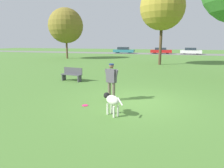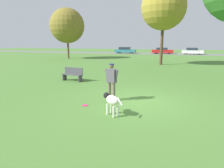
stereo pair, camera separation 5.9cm
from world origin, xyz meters
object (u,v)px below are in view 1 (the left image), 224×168
Objects in this scene: frisbee at (85,105)px; parked_car_white at (191,51)px; parked_car_red at (161,51)px; person at (111,79)px; tree_mid_center at (162,8)px; parked_car_teal at (124,50)px; dog at (112,101)px; tree_far_left at (66,26)px; park_bench at (72,74)px.

frisbee is 36.95m from parked_car_white.
parked_car_red reaches higher than frisbee.
parked_car_red is at bearing 106.77° from person.
tree_mid_center reaches higher than frisbee.
parked_car_white is at bearing 79.99° from frisbee.
tree_mid_center reaches higher than parked_car_teal.
parked_car_red is at bearing -176.96° from parked_car_white.
person is 0.37× the size of parked_car_red.
dog is at bearing -26.78° from frisbee.
tree_far_left is (-12.79, 18.91, 3.81)m from person.
tree_mid_center is at bearing -55.44° from dog.
parked_car_teal is (-8.02, 34.87, -0.27)m from person.
parked_car_red reaches higher than park_bench.
frisbee is 0.06× the size of parked_car_red.
frisbee is 0.06× the size of parked_car_white.
park_bench is at bearing -59.55° from tree_far_left.
frisbee is at bearing -58.87° from tree_far_left.
frisbee is at bearing -111.73° from person.
person is 23.15m from tree_far_left.
frisbee is at bearing -80.30° from parked_car_teal.
parked_car_white is at bearing 77.48° from tree_mid_center.
parked_car_teal is 1.06× the size of parked_car_red.
parked_car_teal is at bearing -40.56° from dog.
person is 35.78m from parked_car_teal.
parked_car_teal is at bearing -176.19° from parked_car_red.
parked_car_teal reaches higher than frisbee.
tree_mid_center is 1.91× the size of parked_car_red.
tree_mid_center is 5.68× the size of park_bench.
frisbee is at bearing -96.57° from tree_mid_center.
parked_car_teal is 7.89m from parked_car_red.
park_bench is (-9.33, -31.97, -0.18)m from parked_car_white.
person is at bearing -89.60° from parked_car_red.
parked_car_white is at bearing 83.23° from park_bench.
tree_far_left is at bearing -135.37° from parked_car_white.
parked_car_teal is 31.75m from park_bench.
frisbee is 0.03× the size of tree_far_left.
tree_mid_center is 13.21m from park_bench.
parked_car_red is 2.97× the size of park_bench.
dog is (0.52, -1.64, -0.41)m from person.
person is 1.08× the size of park_bench.
dog is 6.58m from park_bench.
tree_far_left is 25.07m from parked_car_white.
parked_car_teal reaches higher than parked_car_white.
tree_far_left is 5.00× the size of park_bench.
tree_mid_center is at bearing -67.81° from parked_car_teal.
park_bench is (-4.69, -11.09, -5.45)m from tree_mid_center.
tree_far_left reaches higher than parked_car_white.
tree_far_left is 0.88× the size of tree_mid_center.
person is 0.35× the size of parked_car_teal.
park_bench is at bearing -96.15° from parked_car_red.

